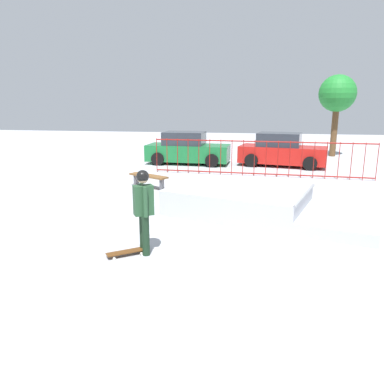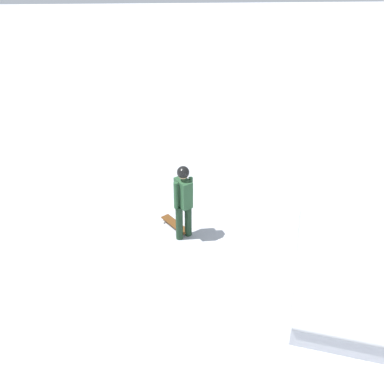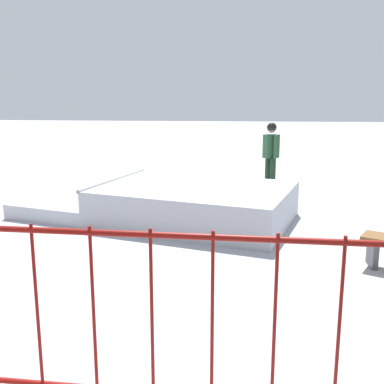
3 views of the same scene
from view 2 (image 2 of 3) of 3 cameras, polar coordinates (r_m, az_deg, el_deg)
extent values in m
plane|color=#A8AAB2|center=(7.96, 14.76, -16.01)|extent=(60.00, 60.00, 0.00)
cube|color=#B0B3BB|center=(8.54, 22.34, -10.31)|extent=(4.20, 3.54, 0.70)
cylinder|color=black|center=(9.13, -0.51, -3.63)|extent=(0.15, 0.15, 0.82)
cylinder|color=black|center=(9.04, -1.69, -4.08)|extent=(0.15, 0.15, 0.82)
cube|color=#264C2D|center=(8.67, -1.15, -0.11)|extent=(0.44, 0.38, 0.60)
cylinder|color=#264C2D|center=(8.75, -0.18, 0.23)|extent=(0.09, 0.09, 0.60)
cylinder|color=#264C2D|center=(8.60, -2.13, -0.46)|extent=(0.09, 0.09, 0.60)
sphere|color=tan|center=(8.43, -1.18, 2.44)|extent=(0.22, 0.22, 0.22)
sphere|color=black|center=(8.42, -1.18, 2.62)|extent=(0.25, 0.25, 0.25)
cube|color=#593314|center=(9.55, -2.25, -4.25)|extent=(0.76, 0.64, 0.02)
cylinder|color=silver|center=(9.46, -0.65, -5.04)|extent=(0.06, 0.06, 0.06)
cylinder|color=silver|center=(9.35, -1.76, -5.59)|extent=(0.06, 0.06, 0.06)
cylinder|color=silver|center=(9.81, -2.70, -3.46)|extent=(0.06, 0.06, 0.06)
cylinder|color=silver|center=(9.71, -3.78, -3.97)|extent=(0.06, 0.06, 0.06)
camera|label=1|loc=(8.92, -51.07, 1.31)|focal=34.85mm
camera|label=3|loc=(14.23, 58.31, 3.45)|focal=43.98mm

